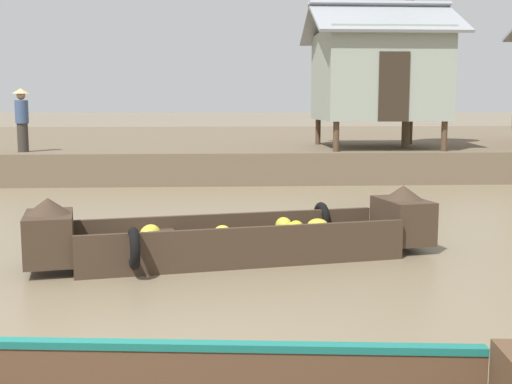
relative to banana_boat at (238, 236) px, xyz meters
The scene contains 5 objects.
ground_plane 5.04m from the banana_boat, 107.18° to the left, with size 300.00×300.00×0.00m, color #7A6B51.
riverbank_strip 17.97m from the banana_boat, 94.74° to the left, with size 160.00×20.00×0.84m, color brown.
banana_boat is the anchor object (origin of this frame).
stilt_house_left 11.24m from the banana_boat, 66.70° to the left, with size 4.01×4.03×4.12m.
vendor_person 10.46m from the banana_boat, 121.30° to the left, with size 0.44×0.44×1.66m.
Camera 1 is at (1.22, -3.55, 2.10)m, focal length 46.04 mm.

